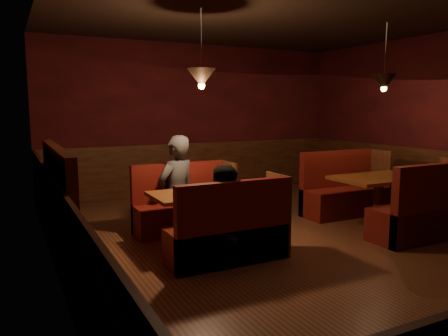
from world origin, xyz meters
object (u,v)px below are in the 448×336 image
main_bench_near (231,236)px  second_table (379,189)px  main_table (203,204)px  diner_a (176,171)px  main_bench_far (184,209)px  second_bench_far (343,194)px  second_bench_near (425,215)px  diner_b (228,199)px

main_bench_near → second_table: size_ratio=1.07×
main_table → diner_a: size_ratio=0.74×
second_table → diner_a: (-2.69, 1.04, 0.31)m
main_bench_far → second_bench_far: size_ratio=0.97×
second_bench_near → main_bench_far: bearing=145.3°
diner_b → diner_a: bearing=85.0°
second_bench_far → diner_b: diner_b is taller
main_bench_near → second_bench_near: (2.62, -0.40, 0.02)m
main_table → second_table: (2.60, -0.34, 0.02)m
main_table → second_bench_near: second_bench_near is taller
main_table → diner_a: 0.77m
main_bench_near → second_bench_near: bearing=-8.6°
main_bench_far → second_bench_near: (2.62, -1.81, 0.02)m
main_bench_far → main_table: bearing=-91.1°
main_table → main_bench_near: bearing=-88.9°
main_bench_near → diner_b: size_ratio=0.95×
second_bench_far → second_bench_near: bearing=-90.0°
main_bench_near → diner_a: size_ratio=0.82×
second_table → second_bench_far: 0.80m
main_bench_far → second_bench_far: (2.62, -0.28, 0.02)m
main_bench_far → diner_a: (-0.10, -0.01, 0.54)m
second_bench_far → main_bench_far: bearing=173.9°
main_bench_far → second_bench_far: bearing=-6.1°
second_bench_near → diner_b: diner_b is taller
second_bench_far → second_bench_near: size_ratio=1.00×
second_bench_far → second_bench_near: (0.00, -1.53, 0.00)m
diner_b → main_bench_far: bearing=80.9°
second_bench_near → second_bench_far: bearing=90.0°
main_bench_near → second_bench_far: (2.62, 1.13, 0.02)m
main_bench_far → main_bench_near: 1.42m
main_bench_near → second_table: main_bench_near is taller
diner_a → main_bench_far: bearing=164.7°
main_bench_near → diner_a: bearing=94.1°
main_bench_near → main_bench_far: bearing=90.0°
main_bench_far → main_bench_near: bearing=-90.0°
second_table → second_bench_near: 0.80m
main_bench_far → diner_b: (-0.03, -1.40, 0.42)m
main_bench_near → second_table: bearing=8.1°
main_bench_near → second_bench_far: second_bench_far is taller
second_bench_far → diner_b: bearing=-157.0°
second_table → second_bench_far: (0.03, 0.77, -0.21)m
diner_b → main_bench_near: bearing=-35.8°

